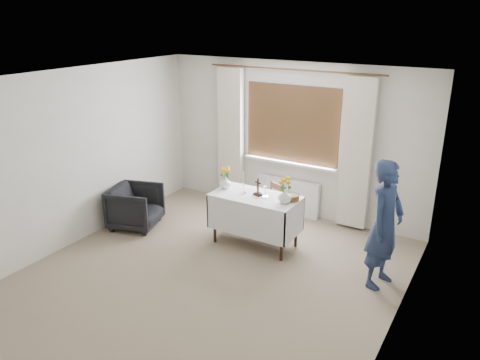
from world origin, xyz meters
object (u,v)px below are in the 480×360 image
(altar_table, at_px, (255,220))
(armchair, at_px, (136,207))
(wooden_cross, at_px, (258,187))
(flower_vase_right, at_px, (285,196))
(flower_vase_left, at_px, (225,182))
(wooden_chair, at_px, (269,210))
(person, at_px, (385,225))

(altar_table, distance_m, armchair, 1.95)
(wooden_cross, bearing_deg, flower_vase_right, 15.88)
(armchair, xyz_separation_m, flower_vase_left, (1.38, 0.46, 0.52))
(flower_vase_right, bearing_deg, wooden_cross, 172.94)
(armchair, relative_size, flower_vase_right, 3.73)
(wooden_chair, bearing_deg, wooden_cross, -67.05)
(person, bearing_deg, wooden_cross, 97.44)
(wooden_chair, bearing_deg, flower_vase_left, -123.18)
(wooden_cross, xyz_separation_m, flower_vase_right, (0.44, -0.05, -0.03))
(armchair, bearing_deg, altar_table, -95.07)
(wooden_chair, xyz_separation_m, person, (1.81, -0.53, 0.41))
(armchair, bearing_deg, flower_vase_left, -89.04)
(altar_table, height_order, wooden_chair, wooden_chair)
(armchair, relative_size, wooden_cross, 2.82)
(flower_vase_left, xyz_separation_m, flower_vase_right, (0.99, -0.07, 0.01))
(wooden_chair, xyz_separation_m, flower_vase_left, (-0.55, -0.37, 0.46))
(flower_vase_left, bearing_deg, altar_table, -4.50)
(person, bearing_deg, wooden_chair, 85.88)
(wooden_chair, relative_size, flower_vase_right, 4.01)
(wooden_chair, bearing_deg, altar_table, -70.13)
(person, bearing_deg, flower_vase_left, 98.23)
(armchair, height_order, flower_vase_left, flower_vase_left)
(person, height_order, flower_vase_right, person)
(armchair, bearing_deg, flower_vase_right, -98.08)
(wooden_cross, xyz_separation_m, flower_vase_left, (-0.55, 0.01, -0.04))
(altar_table, bearing_deg, flower_vase_left, 175.50)
(armchair, height_order, person, person)
(wooden_chair, relative_size, wooden_cross, 3.03)
(armchair, height_order, flower_vase_right, flower_vase_right)
(wooden_cross, relative_size, flower_vase_left, 1.46)
(flower_vase_left, bearing_deg, armchair, -161.57)
(person, height_order, flower_vase_left, person)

